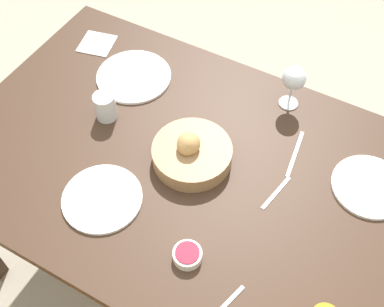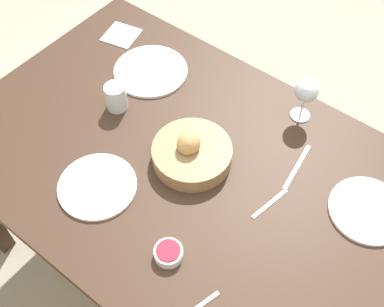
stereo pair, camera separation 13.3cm
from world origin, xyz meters
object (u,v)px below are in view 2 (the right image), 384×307
object	(u,v)px
jam_bowl_berry	(169,253)
bread_basket	(191,153)
plate_near_right	(151,71)
knife_silver	(297,167)
spoon_coffee	(270,204)
napkin	(121,35)
water_tumbler	(116,97)
plate_near_left	(368,210)
plate_far_center	(97,186)
wine_glass	(306,92)

from	to	relation	value
jam_bowl_berry	bread_basket	bearing A→B (deg)	-62.82
plate_near_right	knife_silver	xyz separation A→B (m)	(-0.61, 0.04, -0.00)
spoon_coffee	jam_bowl_berry	bearing A→B (deg)	67.16
knife_silver	napkin	bearing A→B (deg)	-8.06
water_tumbler	spoon_coffee	size ratio (longest dim) A/B	0.67
bread_basket	water_tumbler	xyz separation A→B (m)	(0.32, -0.02, 0.01)
plate_near_left	jam_bowl_berry	xyz separation A→B (m)	(0.36, 0.45, 0.01)
plate_near_left	plate_far_center	distance (m)	0.77
plate_far_center	wine_glass	bearing A→B (deg)	-118.29
knife_silver	jam_bowl_berry	bearing A→B (deg)	75.10
plate_far_center	wine_glass	world-z (taller)	wine_glass
plate_near_left	plate_near_right	size ratio (longest dim) A/B	0.85
plate_near_right	wine_glass	distance (m)	0.55
plate_near_right	napkin	size ratio (longest dim) A/B	1.81
plate_near_left	wine_glass	world-z (taller)	wine_glass
plate_far_center	spoon_coffee	world-z (taller)	plate_far_center
plate_near_left	plate_far_center	bearing A→B (deg)	32.03
plate_far_center	knife_silver	bearing A→B (deg)	-135.18
plate_far_center	knife_silver	distance (m)	0.60
jam_bowl_berry	plate_far_center	bearing A→B (deg)	-7.13
plate_near_left	water_tumbler	world-z (taller)	water_tumbler
bread_basket	spoon_coffee	xyz separation A→B (m)	(-0.27, -0.01, -0.03)
knife_silver	plate_near_left	bearing A→B (deg)	177.78
bread_basket	plate_near_right	size ratio (longest dim) A/B	0.93
plate_far_center	wine_glass	xyz separation A→B (m)	(-0.32, -0.60, 0.11)
napkin	plate_far_center	bearing A→B (deg)	127.03
plate_near_right	knife_silver	size ratio (longest dim) A/B	1.41
plate_far_center	napkin	size ratio (longest dim) A/B	1.61
water_tumbler	jam_bowl_berry	world-z (taller)	water_tumbler
bread_basket	plate_far_center	size ratio (longest dim) A/B	1.04
plate_near_left	spoon_coffee	distance (m)	0.27
wine_glass	plate_far_center	bearing A→B (deg)	61.71
wine_glass	knife_silver	size ratio (longest dim) A/B	0.85
plate_near_left	knife_silver	world-z (taller)	plate_near_left
knife_silver	napkin	world-z (taller)	napkin
jam_bowl_berry	knife_silver	bearing A→B (deg)	-104.90
plate_near_left	spoon_coffee	size ratio (longest dim) A/B	1.61
plate_near_left	knife_silver	xyz separation A→B (m)	(0.23, -0.01, -0.00)
bread_basket	knife_silver	size ratio (longest dim) A/B	1.31
plate_near_right	plate_far_center	size ratio (longest dim) A/B	1.12
wine_glass	jam_bowl_berry	bearing A→B (deg)	87.85
plate_near_right	jam_bowl_berry	distance (m)	0.70
bread_basket	water_tumbler	bearing A→B (deg)	-3.43
plate_near_right	plate_far_center	xyz separation A→B (m)	(-0.19, 0.46, 0.00)
plate_near_left	napkin	bearing A→B (deg)	-6.78
bread_basket	spoon_coffee	size ratio (longest dim) A/B	1.75
bread_basket	wine_glass	distance (m)	0.40
wine_glass	jam_bowl_berry	size ratio (longest dim) A/B	2.00
plate_near_right	napkin	world-z (taller)	plate_near_right
bread_basket	napkin	world-z (taller)	bread_basket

